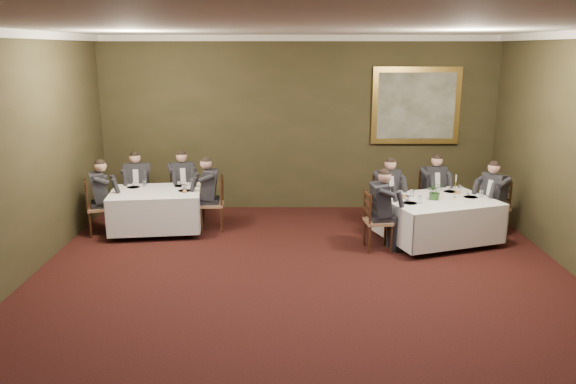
{
  "coord_description": "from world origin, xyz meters",
  "views": [
    {
      "loc": [
        -0.22,
        -6.36,
        3.25
      ],
      "look_at": [
        -0.22,
        1.81,
        1.15
      ],
      "focal_mm": 35.0,
      "sensor_mm": 36.0,
      "label": 1
    }
  ],
  "objects_px": {
    "diner_sec_endleft": "(99,206)",
    "diner_main_backleft": "(386,202)",
    "table_main": "(438,217)",
    "chair_main_backleft": "(385,214)",
    "diner_main_endleft": "(378,220)",
    "chair_sec_backleft": "(139,205)",
    "chair_main_endright": "(492,220)",
    "chair_sec_endright": "(213,215)",
    "diner_main_endright": "(493,207)",
    "painting": "(416,106)",
    "diner_main_backright": "(432,198)",
    "chair_sec_backright": "(183,204)",
    "diner_sec_endright": "(212,203)",
    "chair_sec_endleft": "(99,219)",
    "centerpiece": "(435,191)",
    "chair_main_endleft": "(377,233)",
    "diner_sec_backright": "(183,193)",
    "diner_sec_backleft": "(138,194)",
    "table_second": "(156,208)",
    "chair_main_backright": "(431,209)",
    "candlestick": "(455,189)"
  },
  "relations": [
    {
      "from": "diner_main_endleft",
      "to": "centerpiece",
      "type": "xyz_separation_m",
      "value": [
        1.0,
        0.34,
        0.41
      ]
    },
    {
      "from": "chair_sec_endleft",
      "to": "centerpiece",
      "type": "xyz_separation_m",
      "value": [
        5.87,
        -0.47,
        0.64
      ]
    },
    {
      "from": "chair_main_backright",
      "to": "diner_sec_endright",
      "type": "height_order",
      "value": "diner_sec_endright"
    },
    {
      "from": "chair_sec_endright",
      "to": "diner_main_backright",
      "type": "bearing_deg",
      "value": -87.85
    },
    {
      "from": "chair_main_endleft",
      "to": "diner_sec_endleft",
      "type": "bearing_deg",
      "value": -105.33
    },
    {
      "from": "chair_main_backright",
      "to": "diner_sec_backright",
      "type": "relative_size",
      "value": 0.74
    },
    {
      "from": "table_main",
      "to": "chair_main_backleft",
      "type": "relative_size",
      "value": 2.17
    },
    {
      "from": "diner_main_endleft",
      "to": "chair_sec_backleft",
      "type": "bearing_deg",
      "value": -116.91
    },
    {
      "from": "table_second",
      "to": "diner_main_endright",
      "type": "xyz_separation_m",
      "value": [
        6.02,
        -0.2,
        0.06
      ]
    },
    {
      "from": "diner_sec_backright",
      "to": "chair_sec_endright",
      "type": "relative_size",
      "value": 1.35
    },
    {
      "from": "chair_main_endleft",
      "to": "table_second",
      "type": "bearing_deg",
      "value": -109.46
    },
    {
      "from": "chair_sec_backleft",
      "to": "diner_main_endright",
      "type": "bearing_deg",
      "value": 162.82
    },
    {
      "from": "chair_main_backleft",
      "to": "centerpiece",
      "type": "height_order",
      "value": "centerpiece"
    },
    {
      "from": "chair_main_endleft",
      "to": "chair_main_backleft",
      "type": "bearing_deg",
      "value": 157.74
    },
    {
      "from": "chair_main_endleft",
      "to": "chair_sec_endleft",
      "type": "xyz_separation_m",
      "value": [
        -4.86,
        0.81,
        0.0
      ]
    },
    {
      "from": "diner_main_endleft",
      "to": "chair_sec_endleft",
      "type": "height_order",
      "value": "diner_main_endleft"
    },
    {
      "from": "table_second",
      "to": "chair_sec_endleft",
      "type": "height_order",
      "value": "chair_sec_endleft"
    },
    {
      "from": "chair_sec_backright",
      "to": "diner_sec_backright",
      "type": "xyz_separation_m",
      "value": [
        0.0,
        -0.01,
        0.23
      ]
    },
    {
      "from": "diner_main_backleft",
      "to": "diner_main_endleft",
      "type": "relative_size",
      "value": 1.0
    },
    {
      "from": "diner_main_backleft",
      "to": "centerpiece",
      "type": "xyz_separation_m",
      "value": [
        0.68,
        -0.74,
        0.41
      ]
    },
    {
      "from": "table_main",
      "to": "diner_main_endright",
      "type": "bearing_deg",
      "value": 18.89
    },
    {
      "from": "table_second",
      "to": "chair_main_backright",
      "type": "bearing_deg",
      "value": 5.28
    },
    {
      "from": "chair_main_backleft",
      "to": "chair_sec_backright",
      "type": "distance_m",
      "value": 3.92
    },
    {
      "from": "chair_main_endright",
      "to": "chair_sec_endright",
      "type": "relative_size",
      "value": 1.0
    },
    {
      "from": "chair_main_endright",
      "to": "chair_sec_backleft",
      "type": "relative_size",
      "value": 1.0
    },
    {
      "from": "diner_main_endright",
      "to": "centerpiece",
      "type": "distance_m",
      "value": 1.29
    },
    {
      "from": "diner_main_backleft",
      "to": "diner_sec_backleft",
      "type": "height_order",
      "value": "same"
    },
    {
      "from": "chair_main_endright",
      "to": "candlestick",
      "type": "height_order",
      "value": "candlestick"
    },
    {
      "from": "diner_main_backleft",
      "to": "chair_sec_endright",
      "type": "relative_size",
      "value": 1.35
    },
    {
      "from": "table_main",
      "to": "diner_sec_endleft",
      "type": "relative_size",
      "value": 1.61
    },
    {
      "from": "diner_sec_backright",
      "to": "centerpiece",
      "type": "xyz_separation_m",
      "value": [
        4.54,
        -1.45,
        0.41
      ]
    },
    {
      "from": "diner_sec_backleft",
      "to": "diner_sec_backright",
      "type": "distance_m",
      "value": 0.86
    },
    {
      "from": "diner_sec_endleft",
      "to": "painting",
      "type": "height_order",
      "value": "painting"
    },
    {
      "from": "chair_main_endleft",
      "to": "diner_sec_endright",
      "type": "distance_m",
      "value": 3.06
    },
    {
      "from": "chair_main_backright",
      "to": "diner_main_endright",
      "type": "xyz_separation_m",
      "value": [
        0.92,
        -0.67,
        0.23
      ]
    },
    {
      "from": "diner_main_endright",
      "to": "diner_sec_endleft",
      "type": "distance_m",
      "value": 7.02
    },
    {
      "from": "painting",
      "to": "diner_sec_backleft",
      "type": "bearing_deg",
      "value": -171.76
    },
    {
      "from": "table_main",
      "to": "diner_main_endleft",
      "type": "bearing_deg",
      "value": -161.11
    },
    {
      "from": "table_second",
      "to": "chair_sec_backleft",
      "type": "height_order",
      "value": "chair_sec_backleft"
    },
    {
      "from": "diner_main_backleft",
      "to": "chair_sec_backleft",
      "type": "xyz_separation_m",
      "value": [
        -4.71,
        0.62,
        -0.23
      ]
    },
    {
      "from": "chair_sec_backright",
      "to": "diner_sec_endright",
      "type": "xyz_separation_m",
      "value": [
        0.67,
        -0.74,
        0.23
      ]
    },
    {
      "from": "diner_main_backleft",
      "to": "diner_main_endright",
      "type": "distance_m",
      "value": 1.87
    },
    {
      "from": "diner_sec_backright",
      "to": "table_main",
      "type": "bearing_deg",
      "value": 143.85
    },
    {
      "from": "table_second",
      "to": "diner_main_endleft",
      "type": "relative_size",
      "value": 1.29
    },
    {
      "from": "diner_sec_endleft",
      "to": "diner_main_backleft",
      "type": "bearing_deg",
      "value": 71.81
    },
    {
      "from": "chair_main_endleft",
      "to": "diner_main_endright",
      "type": "height_order",
      "value": "diner_main_endright"
    },
    {
      "from": "chair_main_backleft",
      "to": "chair_sec_endleft",
      "type": "distance_m",
      "value": 5.19
    },
    {
      "from": "chair_main_endleft",
      "to": "chair_main_backright",
      "type": "bearing_deg",
      "value": 132.73
    },
    {
      "from": "diner_main_backleft",
      "to": "chair_sec_endleft",
      "type": "relative_size",
      "value": 1.35
    },
    {
      "from": "diner_sec_endleft",
      "to": "painting",
      "type": "relative_size",
      "value": 0.77
    }
  ]
}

